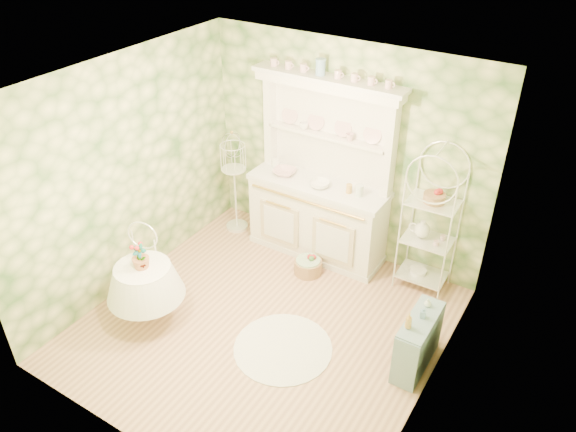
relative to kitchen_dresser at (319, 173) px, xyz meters
The scene contains 22 objects.
floor 1.91m from the kitchen_dresser, 82.50° to the right, with size 3.60×3.60×0.00m, color tan.
ceiling 2.18m from the kitchen_dresser, 82.50° to the right, with size 3.60×3.60×0.00m, color white.
wall_left 2.22m from the kitchen_dresser, 136.47° to the right, with size 3.60×3.60×0.00m, color beige.
wall_right 2.52m from the kitchen_dresser, 37.23° to the right, with size 3.60×3.60×0.00m, color beige.
wall_back 0.40m from the kitchen_dresser, 54.46° to the left, with size 3.60×3.60×0.00m, color beige.
wall_front 3.33m from the kitchen_dresser, 86.55° to the right, with size 3.60×3.60×0.00m, color beige.
kitchen_dresser is the anchor object (origin of this frame).
bakers_rack 1.44m from the kitchen_dresser, ahead, with size 0.52×0.37×1.66m, color white.
side_shelf 2.32m from the kitchen_dresser, 33.20° to the right, with size 0.25×0.67×0.57m, color #7D9AAD.
round_table 2.43m from the kitchen_dresser, 114.04° to the right, with size 0.64×0.64×0.70m, color white.
cafe_chair 2.39m from the kitchen_dresser, 121.23° to the right, with size 0.45×0.45×1.00m, color white.
birdcage_stand 1.27m from the kitchen_dresser, behind, with size 0.36×0.36×1.54m, color white.
floor_basket 1.15m from the kitchen_dresser, 72.86° to the right, with size 0.32×0.32×0.21m, color tan.
lace_rug 2.13m from the kitchen_dresser, 71.72° to the right, with size 1.04×1.04×0.01m, color white.
bowl_floral 0.48m from the kitchen_dresser, behind, with size 0.28×0.28×0.07m, color white.
bowl_white 0.16m from the kitchen_dresser, 54.17° to the right, with size 0.25×0.25×0.08m, color white.
cup_left 0.58m from the kitchen_dresser, 152.80° to the left, with size 0.11×0.11×0.09m, color white.
cup_right 0.58m from the kitchen_dresser, 27.78° to the left, with size 0.09×0.09×0.09m, color white.
potted_geranium 2.32m from the kitchen_dresser, 113.09° to the right, with size 0.16×0.11×0.30m, color #3F7238.
bottle_amber 2.26m from the kitchen_dresser, 38.16° to the right, with size 0.07×0.07×0.17m, color #BE8E3F.
bottle_blue 2.20m from the kitchen_dresser, 32.70° to the right, with size 0.05×0.05×0.12m, color #729BBF.
bottle_glass 2.10m from the kitchen_dresser, 28.76° to the right, with size 0.07×0.07×0.09m, color silver.
Camera 1 is at (2.63, -3.73, 4.31)m, focal length 35.00 mm.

